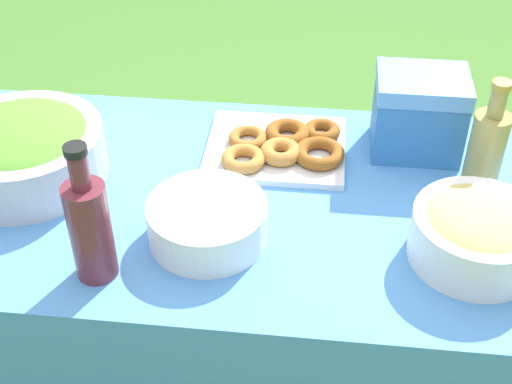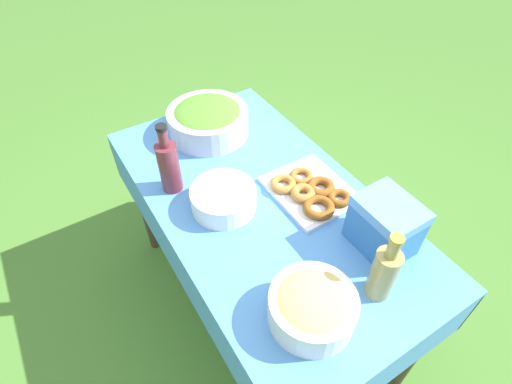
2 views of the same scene
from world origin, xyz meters
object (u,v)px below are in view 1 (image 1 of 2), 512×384
(pasta_bowl, at_px, (478,232))
(wine_bottle, at_px, (90,227))
(salad_bowl, at_px, (23,149))
(donut_platter, at_px, (281,146))
(plate_stack, at_px, (207,222))
(cooler_box, at_px, (419,113))
(olive_oil_bottle, at_px, (486,149))

(pasta_bowl, height_order, wine_bottle, wine_bottle)
(salad_bowl, distance_m, donut_platter, 0.57)
(plate_stack, xyz_separation_m, wine_bottle, (-0.19, -0.12, 0.07))
(plate_stack, distance_m, cooler_box, 0.56)
(pasta_bowl, relative_size, olive_oil_bottle, 0.96)
(plate_stack, distance_m, wine_bottle, 0.24)
(olive_oil_bottle, xyz_separation_m, wine_bottle, (-0.75, -0.34, 0.01))
(olive_oil_bottle, distance_m, cooler_box, 0.19)
(donut_platter, xyz_separation_m, cooler_box, (0.31, 0.06, 0.08))
(salad_bowl, bearing_deg, cooler_box, 13.20)
(plate_stack, bearing_deg, pasta_bowl, 0.28)
(pasta_bowl, height_order, donut_platter, pasta_bowl)
(wine_bottle, bearing_deg, pasta_bowl, 9.67)
(salad_bowl, height_order, olive_oil_bottle, olive_oil_bottle)
(salad_bowl, relative_size, pasta_bowl, 1.40)
(salad_bowl, bearing_deg, plate_stack, -20.49)
(wine_bottle, xyz_separation_m, cooler_box, (0.62, 0.48, -0.02))
(salad_bowl, height_order, cooler_box, cooler_box)
(cooler_box, bearing_deg, donut_platter, -169.50)
(olive_oil_bottle, relative_size, cooler_box, 1.30)
(salad_bowl, relative_size, wine_bottle, 1.21)
(plate_stack, relative_size, wine_bottle, 0.82)
(olive_oil_bottle, height_order, cooler_box, olive_oil_bottle)
(salad_bowl, xyz_separation_m, cooler_box, (0.86, 0.20, 0.02))
(pasta_bowl, distance_m, donut_platter, 0.50)
(donut_platter, distance_m, cooler_box, 0.32)
(salad_bowl, bearing_deg, wine_bottle, -49.47)
(olive_oil_bottle, height_order, wine_bottle, wine_bottle)
(pasta_bowl, bearing_deg, salad_bowl, 170.52)
(salad_bowl, distance_m, cooler_box, 0.88)
(olive_oil_bottle, xyz_separation_m, cooler_box, (-0.13, 0.14, -0.01))
(donut_platter, bearing_deg, olive_oil_bottle, -10.41)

